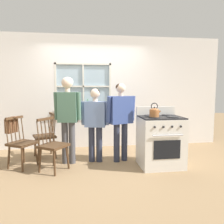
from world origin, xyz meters
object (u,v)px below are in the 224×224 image
object	(u,v)px
handbag	(11,125)
chair_center_cluster	(53,146)
person_elderly_left	(68,112)
person_adult_right	(121,115)
chair_near_wall	(46,136)
kettle	(154,112)
person_teen_center	(95,118)
chair_by_window	(21,143)
potted_plant	(88,106)
stove	(160,141)

from	to	relation	value
handbag	chair_center_cluster	bearing A→B (deg)	-25.72
person_elderly_left	person_adult_right	xyz separation A→B (m)	(1.01, -0.01, -0.08)
chair_near_wall	kettle	size ratio (longest dim) A/B	3.75
person_teen_center	person_adult_right	xyz separation A→B (m)	(0.49, -0.04, 0.07)
person_adult_right	chair_by_window	bearing A→B (deg)	163.08
chair_near_wall	kettle	bearing A→B (deg)	42.37
person_teen_center	kettle	distance (m)	1.15
chair_by_window	person_adult_right	world-z (taller)	person_adult_right
person_teen_center	person_adult_right	bearing A→B (deg)	8.11
chair_center_cluster	chair_near_wall	bearing A→B (deg)	51.66
potted_plant	person_teen_center	bearing A→B (deg)	-83.72
chair_center_cluster	person_adult_right	distance (m)	1.39
person_elderly_left	potted_plant	xyz separation A→B (m)	(0.40, 1.08, 0.02)
chair_near_wall	handbag	world-z (taller)	same
stove	handbag	xyz separation A→B (m)	(-2.72, 0.41, 0.28)
person_elderly_left	person_adult_right	distance (m)	1.01
stove	kettle	size ratio (longest dim) A/B	4.39
person_adult_right	kettle	xyz separation A→B (m)	(0.50, -0.51, 0.10)
person_adult_right	handbag	size ratio (longest dim) A/B	4.99
person_teen_center	stove	world-z (taller)	person_teen_center
stove	kettle	bearing A→B (deg)	-142.53
person_adult_right	stove	world-z (taller)	person_adult_right
chair_by_window	potted_plant	distance (m)	1.80
chair_by_window	chair_center_cluster	world-z (taller)	same
person_elderly_left	kettle	world-z (taller)	person_elderly_left
chair_near_wall	kettle	xyz separation A→B (m)	(2.01, -0.97, 0.58)
person_teen_center	stove	size ratio (longest dim) A/B	1.32
chair_by_window	chair_center_cluster	size ratio (longest dim) A/B	1.00
handbag	chair_near_wall	bearing A→B (deg)	38.21
kettle	potted_plant	xyz separation A→B (m)	(-1.12, 1.60, -0.01)
chair_by_window	person_adult_right	distance (m)	1.91
chair_center_cluster	handbag	size ratio (longest dim) A/B	3.02
chair_near_wall	person_adult_right	world-z (taller)	person_adult_right
person_adult_right	kettle	distance (m)	0.72
chair_center_cluster	potted_plant	size ratio (longest dim) A/B	3.22
person_elderly_left	chair_center_cluster	bearing A→B (deg)	-115.72
potted_plant	person_adult_right	bearing A→B (deg)	-60.76
chair_center_cluster	person_teen_center	size ratio (longest dim) A/B	0.65
chair_by_window	person_adult_right	bearing A→B (deg)	-55.52
chair_by_window	person_adult_right	xyz separation A→B (m)	(1.84, 0.09, 0.48)
person_elderly_left	person_teen_center	bearing A→B (deg)	12.80
potted_plant	kettle	bearing A→B (deg)	-55.06
stove	handbag	bearing A→B (deg)	171.38
stove	chair_by_window	bearing A→B (deg)	173.47
person_teen_center	kettle	size ratio (longest dim) A/B	5.80
chair_near_wall	person_adult_right	xyz separation A→B (m)	(1.51, -0.46, 0.48)
chair_center_cluster	handbag	distance (m)	0.93
chair_center_cluster	stove	distance (m)	1.94
person_teen_center	stove	xyz separation A→B (m)	(1.17, -0.41, -0.38)
stove	handbag	size ratio (longest dim) A/B	3.53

